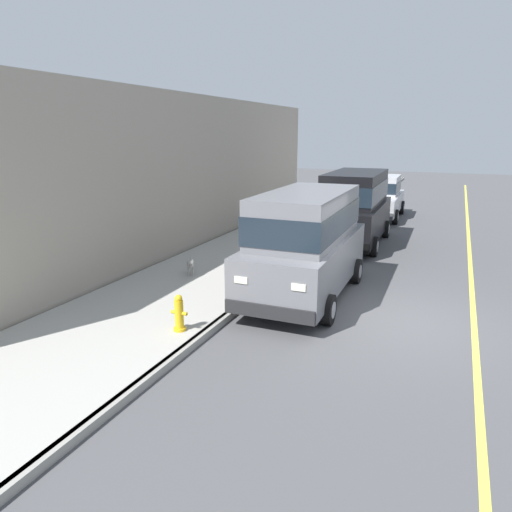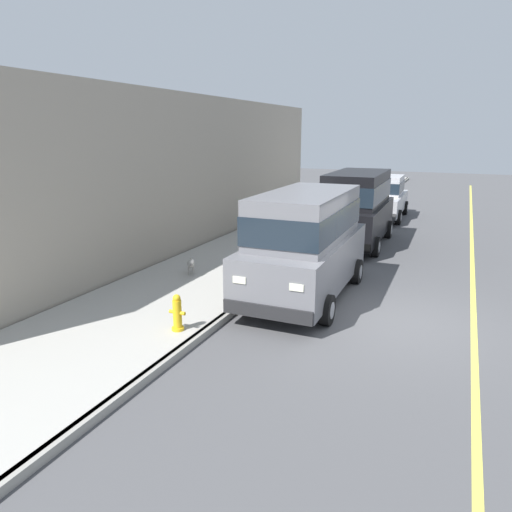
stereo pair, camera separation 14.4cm
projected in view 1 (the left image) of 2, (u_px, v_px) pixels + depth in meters
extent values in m
plane|color=#4C4C4F|center=(391.00, 320.00, 9.88)|extent=(80.00, 80.00, 0.00)
cube|color=gray|center=(252.00, 297.00, 11.08)|extent=(0.16, 64.00, 0.14)
cube|color=#A8A59E|center=(187.00, 287.00, 11.76)|extent=(3.60, 64.00, 0.14)
cube|color=#E0D64C|center=(474.00, 332.00, 9.28)|extent=(0.12, 57.60, 0.01)
cube|color=slate|center=(305.00, 261.00, 11.14)|extent=(1.94, 4.82, 1.10)
cube|color=slate|center=(306.00, 215.00, 10.85)|extent=(1.71, 3.81, 1.10)
cube|color=#19232D|center=(306.00, 219.00, 10.88)|extent=(1.74, 3.86, 0.61)
cube|color=#252527|center=(270.00, 311.00, 9.14)|extent=(1.86, 0.22, 0.28)
cube|color=#252527|center=(329.00, 255.00, 13.34)|extent=(1.86, 0.22, 0.28)
cylinder|color=black|center=(328.00, 309.00, 9.60)|extent=(0.23, 0.64, 0.64)
cylinder|color=#9E9EA3|center=(328.00, 309.00, 9.60)|extent=(0.24, 0.35, 0.35)
cylinder|color=black|center=(243.00, 297.00, 10.30)|extent=(0.23, 0.64, 0.64)
cylinder|color=#9E9EA3|center=(243.00, 297.00, 10.30)|extent=(0.24, 0.35, 0.35)
cylinder|color=black|center=(356.00, 271.00, 12.25)|extent=(0.23, 0.64, 0.64)
cylinder|color=#9E9EA3|center=(356.00, 271.00, 12.25)|extent=(0.24, 0.35, 0.35)
cylinder|color=black|center=(287.00, 263.00, 12.96)|extent=(0.23, 0.64, 0.64)
cylinder|color=#9E9EA3|center=(287.00, 263.00, 12.96)|extent=(0.24, 0.35, 0.35)
cube|color=#EAEACC|center=(299.00, 287.00, 8.75)|extent=(0.28, 0.08, 0.14)
cube|color=#EAEACC|center=(241.00, 280.00, 9.19)|extent=(0.28, 0.08, 0.14)
cube|color=black|center=(354.00, 219.00, 16.42)|extent=(1.98, 4.83, 1.10)
cube|color=black|center=(356.00, 188.00, 16.13)|extent=(1.73, 3.83, 1.10)
cube|color=#19232D|center=(355.00, 190.00, 16.16)|extent=(1.77, 3.87, 0.61)
cube|color=black|center=(339.00, 245.00, 14.42)|extent=(1.86, 0.23, 0.28)
cube|color=black|center=(364.00, 220.00, 18.63)|extent=(1.86, 0.23, 0.28)
cylinder|color=black|center=(374.00, 246.00, 14.88)|extent=(0.23, 0.64, 0.64)
cylinder|color=#9E9EA3|center=(374.00, 246.00, 14.88)|extent=(0.25, 0.36, 0.35)
cylinder|color=black|center=(316.00, 241.00, 15.57)|extent=(0.23, 0.64, 0.64)
cylinder|color=#9E9EA3|center=(316.00, 241.00, 15.57)|extent=(0.25, 0.36, 0.35)
cylinder|color=black|center=(386.00, 229.00, 17.54)|extent=(0.23, 0.64, 0.64)
cylinder|color=#9E9EA3|center=(386.00, 229.00, 17.54)|extent=(0.25, 0.36, 0.35)
cylinder|color=black|center=(336.00, 225.00, 18.24)|extent=(0.23, 0.64, 0.64)
cylinder|color=#9E9EA3|center=(336.00, 225.00, 18.24)|extent=(0.25, 0.36, 0.35)
cube|color=#EAEACC|center=(359.00, 229.00, 14.03)|extent=(0.28, 0.08, 0.14)
cube|color=#EAEACC|center=(320.00, 226.00, 14.46)|extent=(0.28, 0.08, 0.14)
cube|color=#BCBCC1|center=(379.00, 203.00, 21.54)|extent=(1.88, 4.53, 0.76)
cube|color=#BCBCC1|center=(380.00, 185.00, 21.43)|extent=(1.62, 2.13, 0.84)
cube|color=#19232D|center=(380.00, 186.00, 21.44)|extent=(1.66, 2.17, 0.46)
cube|color=#424243|center=(371.00, 215.00, 19.63)|extent=(1.77, 0.23, 0.28)
cube|color=#424243|center=(385.00, 201.00, 23.57)|extent=(1.77, 0.23, 0.28)
cylinder|color=black|center=(395.00, 217.00, 20.06)|extent=(0.23, 0.64, 0.64)
cylinder|color=#9E9EA3|center=(395.00, 217.00, 20.06)|extent=(0.25, 0.36, 0.35)
cylinder|color=black|center=(353.00, 214.00, 20.71)|extent=(0.23, 0.64, 0.64)
cylinder|color=#9E9EA3|center=(353.00, 214.00, 20.71)|extent=(0.25, 0.36, 0.35)
cylinder|color=black|center=(402.00, 207.00, 22.56)|extent=(0.23, 0.64, 0.64)
cylinder|color=#9E9EA3|center=(402.00, 207.00, 22.56)|extent=(0.25, 0.36, 0.35)
cylinder|color=black|center=(364.00, 205.00, 23.21)|extent=(0.23, 0.64, 0.64)
cylinder|color=#9E9EA3|center=(364.00, 205.00, 23.21)|extent=(0.25, 0.36, 0.35)
cube|color=#EAEACC|center=(386.00, 208.00, 19.31)|extent=(0.28, 0.09, 0.14)
cube|color=#EAEACC|center=(358.00, 206.00, 19.71)|extent=(0.28, 0.09, 0.14)
ellipsoid|color=#999691|center=(191.00, 264.00, 12.55)|extent=(0.41, 0.48, 0.20)
cylinder|color=#999691|center=(193.00, 272.00, 12.48)|extent=(0.05, 0.05, 0.18)
cylinder|color=#999691|center=(189.00, 272.00, 12.46)|extent=(0.05, 0.05, 0.18)
cylinder|color=#999691|center=(193.00, 269.00, 12.74)|extent=(0.05, 0.05, 0.18)
cylinder|color=#999691|center=(188.00, 269.00, 12.72)|extent=(0.05, 0.05, 0.18)
sphere|color=#999691|center=(191.00, 263.00, 12.25)|extent=(0.17, 0.17, 0.17)
ellipsoid|color=#54524F|center=(191.00, 265.00, 12.17)|extent=(0.12, 0.13, 0.06)
cone|color=#999691|center=(193.00, 260.00, 12.25)|extent=(0.06, 0.06, 0.07)
cone|color=#999691|center=(189.00, 260.00, 12.23)|extent=(0.06, 0.06, 0.07)
cylinder|color=#999691|center=(190.00, 259.00, 12.79)|extent=(0.09, 0.12, 0.13)
cylinder|color=gold|center=(180.00, 329.00, 9.02)|extent=(0.24, 0.24, 0.06)
cylinder|color=gold|center=(179.00, 314.00, 8.94)|extent=(0.17, 0.17, 0.55)
sphere|color=gold|center=(178.00, 299.00, 8.86)|extent=(0.15, 0.15, 0.15)
cylinder|color=gold|center=(174.00, 312.00, 8.98)|extent=(0.10, 0.07, 0.07)
cylinder|color=gold|center=(184.00, 314.00, 8.89)|extent=(0.10, 0.07, 0.07)
cube|color=#9E9384|center=(198.00, 173.00, 15.79)|extent=(0.50, 20.00, 5.01)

